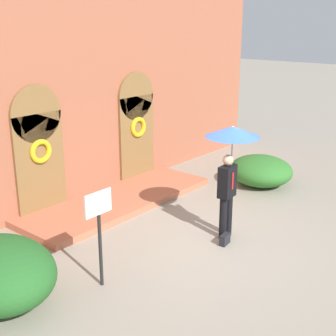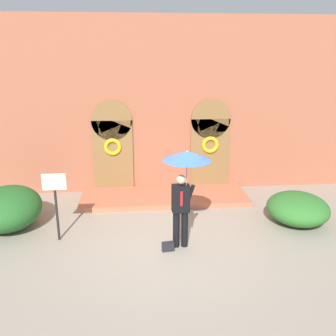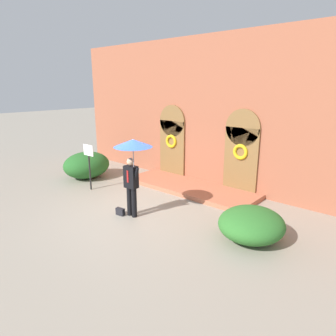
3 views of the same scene
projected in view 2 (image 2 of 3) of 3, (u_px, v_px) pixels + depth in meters
The scene contains 7 objects.
ground_plane at pixel (175, 246), 9.00m from camera, with size 80.00×80.00×0.00m, color gray.
building_facade at pixel (161, 110), 12.17m from camera, with size 14.00×2.30×5.60m.
person_with_umbrella at pixel (185, 170), 8.45m from camera, with size 1.10×1.10×2.36m.
handbag at pixel (168, 247), 8.75m from camera, with size 0.28×0.12×0.22m, color black.
sign_post at pixel (55, 196), 8.97m from camera, with size 0.56×0.06×1.72m.
shrub_left at pixel (8, 208), 9.80m from camera, with size 1.70×2.00×1.10m, color #235B23.
shrub_right at pixel (298, 208), 10.15m from camera, with size 1.65×1.76×0.82m, color #2D6B28.
Camera 2 is at (-0.89, -8.01, 4.43)m, focal length 40.00 mm.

